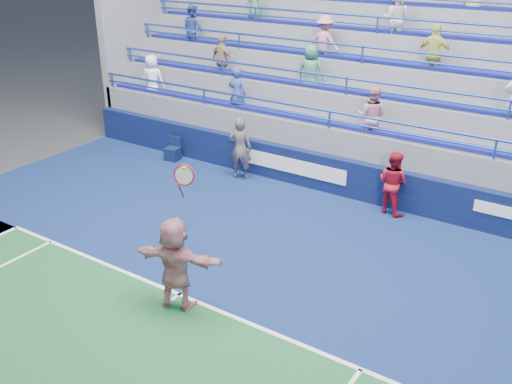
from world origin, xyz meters
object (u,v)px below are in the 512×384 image
Objects in this scene: judge_chair at (173,153)px; line_judge at (240,148)px; ball_girl at (393,183)px; tennis_player at (176,264)px.

judge_chair is 2.86m from line_judge.
line_judge reaches higher than judge_chair.
line_judge is at bearing 18.77° from ball_girl.
tennis_player reaches higher than line_judge.
tennis_player is 6.75m from ball_girl.
tennis_player is (5.54, -6.23, 0.74)m from judge_chair.
judge_chair is at bearing 17.44° from ball_girl.
judge_chair is at bearing -22.55° from line_judge.
line_judge is (2.77, -0.03, 0.72)m from judge_chair.
judge_chair is 0.44× the size of ball_girl.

